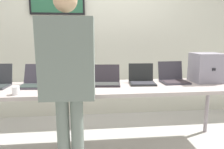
{
  "coord_description": "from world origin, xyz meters",
  "views": [
    {
      "loc": [
        -0.19,
        -2.36,
        1.34
      ],
      "look_at": [
        0.07,
        0.07,
        0.89
      ],
      "focal_mm": 33.14,
      "sensor_mm": 36.0,
      "label": 1
    }
  ],
  "objects_px": {
    "coffee_mug": "(16,91)",
    "laptop_station_5": "(173,78)",
    "person": "(68,73)",
    "equipment_box": "(207,68)",
    "laptop_station_4": "(142,79)",
    "laptop_station_2": "(71,80)",
    "workbench": "(106,90)",
    "laptop_station_1": "(35,81)",
    "laptop_station_3": "(106,80)"
  },
  "relations": [
    {
      "from": "laptop_station_5",
      "to": "person",
      "type": "xyz_separation_m",
      "value": [
        -1.24,
        -0.76,
        0.22
      ]
    },
    {
      "from": "laptop_station_4",
      "to": "laptop_station_5",
      "type": "bearing_deg",
      "value": 5.15
    },
    {
      "from": "person",
      "to": "coffee_mug",
      "type": "relative_size",
      "value": 20.55
    },
    {
      "from": "equipment_box",
      "to": "laptop_station_5",
      "type": "relative_size",
      "value": 1.08
    },
    {
      "from": "laptop_station_3",
      "to": "coffee_mug",
      "type": "height_order",
      "value": "laptop_station_3"
    },
    {
      "from": "laptop_station_4",
      "to": "laptop_station_2",
      "type": "bearing_deg",
      "value": 178.05
    },
    {
      "from": "laptop_station_1",
      "to": "laptop_station_5",
      "type": "bearing_deg",
      "value": 0.92
    },
    {
      "from": "equipment_box",
      "to": "laptop_station_5",
      "type": "bearing_deg",
      "value": 177.83
    },
    {
      "from": "laptop_station_4",
      "to": "laptop_station_3",
      "type": "bearing_deg",
      "value": 178.36
    },
    {
      "from": "laptop_station_3",
      "to": "workbench",
      "type": "bearing_deg",
      "value": -93.97
    },
    {
      "from": "laptop_station_3",
      "to": "laptop_station_5",
      "type": "distance_m",
      "value": 0.86
    },
    {
      "from": "laptop_station_3",
      "to": "equipment_box",
      "type": "bearing_deg",
      "value": 0.38
    },
    {
      "from": "laptop_station_2",
      "to": "laptop_station_3",
      "type": "height_order",
      "value": "laptop_station_2"
    },
    {
      "from": "laptop_station_4",
      "to": "coffee_mug",
      "type": "relative_size",
      "value": 3.93
    },
    {
      "from": "equipment_box",
      "to": "coffee_mug",
      "type": "distance_m",
      "value": 2.27
    },
    {
      "from": "laptop_station_5",
      "to": "laptop_station_1",
      "type": "bearing_deg",
      "value": -179.08
    },
    {
      "from": "coffee_mug",
      "to": "laptop_station_5",
      "type": "bearing_deg",
      "value": 12.26
    },
    {
      "from": "laptop_station_1",
      "to": "person",
      "type": "height_order",
      "value": "person"
    },
    {
      "from": "laptop_station_2",
      "to": "laptop_station_3",
      "type": "bearing_deg",
      "value": -2.27
    },
    {
      "from": "workbench",
      "to": "laptop_station_2",
      "type": "relative_size",
      "value": 9.68
    },
    {
      "from": "workbench",
      "to": "laptop_station_1",
      "type": "height_order",
      "value": "laptop_station_1"
    },
    {
      "from": "laptop_station_5",
      "to": "person",
      "type": "height_order",
      "value": "person"
    },
    {
      "from": "workbench",
      "to": "laptop_station_5",
      "type": "height_order",
      "value": "laptop_station_5"
    },
    {
      "from": "laptop_station_3",
      "to": "person",
      "type": "height_order",
      "value": "person"
    },
    {
      "from": "laptop_station_1",
      "to": "laptop_station_3",
      "type": "xyz_separation_m",
      "value": [
        0.85,
        0.0,
        -0.0
      ]
    },
    {
      "from": "equipment_box",
      "to": "laptop_station_4",
      "type": "distance_m",
      "value": 0.86
    },
    {
      "from": "equipment_box",
      "to": "workbench",
      "type": "bearing_deg",
      "value": -174.51
    },
    {
      "from": "laptop_station_2",
      "to": "person",
      "type": "xyz_separation_m",
      "value": [
        0.05,
        -0.76,
        0.22
      ]
    },
    {
      "from": "equipment_box",
      "to": "person",
      "type": "height_order",
      "value": "person"
    },
    {
      "from": "equipment_box",
      "to": "coffee_mug",
      "type": "height_order",
      "value": "equipment_box"
    },
    {
      "from": "laptop_station_1",
      "to": "laptop_station_5",
      "type": "relative_size",
      "value": 1.1
    },
    {
      "from": "equipment_box",
      "to": "laptop_station_5",
      "type": "distance_m",
      "value": 0.45
    },
    {
      "from": "laptop_station_2",
      "to": "laptop_station_5",
      "type": "xyz_separation_m",
      "value": [
        1.29,
        0.01,
        0.01
      ]
    },
    {
      "from": "laptop_station_3",
      "to": "coffee_mug",
      "type": "bearing_deg",
      "value": -158.74
    },
    {
      "from": "laptop_station_1",
      "to": "laptop_station_4",
      "type": "relative_size",
      "value": 1.14
    },
    {
      "from": "equipment_box",
      "to": "coffee_mug",
      "type": "relative_size",
      "value": 4.4
    },
    {
      "from": "equipment_box",
      "to": "laptop_station_4",
      "type": "height_order",
      "value": "equipment_box"
    },
    {
      "from": "workbench",
      "to": "laptop_station_4",
      "type": "height_order",
      "value": "laptop_station_4"
    },
    {
      "from": "equipment_box",
      "to": "laptop_station_2",
      "type": "relative_size",
      "value": 1.16
    },
    {
      "from": "laptop_station_1",
      "to": "laptop_station_2",
      "type": "bearing_deg",
      "value": 2.64
    },
    {
      "from": "equipment_box",
      "to": "laptop_station_2",
      "type": "bearing_deg",
      "value": 179.72
    },
    {
      "from": "laptop_station_3",
      "to": "laptop_station_4",
      "type": "relative_size",
      "value": 1.11
    },
    {
      "from": "laptop_station_5",
      "to": "coffee_mug",
      "type": "relative_size",
      "value": 4.07
    },
    {
      "from": "laptop_station_2",
      "to": "coffee_mug",
      "type": "relative_size",
      "value": 3.79
    },
    {
      "from": "coffee_mug",
      "to": "equipment_box",
      "type": "bearing_deg",
      "value": 9.52
    },
    {
      "from": "equipment_box",
      "to": "coffee_mug",
      "type": "bearing_deg",
      "value": -170.48
    },
    {
      "from": "laptop_station_4",
      "to": "coffee_mug",
      "type": "height_order",
      "value": "laptop_station_4"
    },
    {
      "from": "laptop_station_4",
      "to": "person",
      "type": "distance_m",
      "value": 1.12
    },
    {
      "from": "laptop_station_5",
      "to": "equipment_box",
      "type": "bearing_deg",
      "value": -2.17
    },
    {
      "from": "laptop_station_5",
      "to": "coffee_mug",
      "type": "distance_m",
      "value": 1.85
    }
  ]
}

